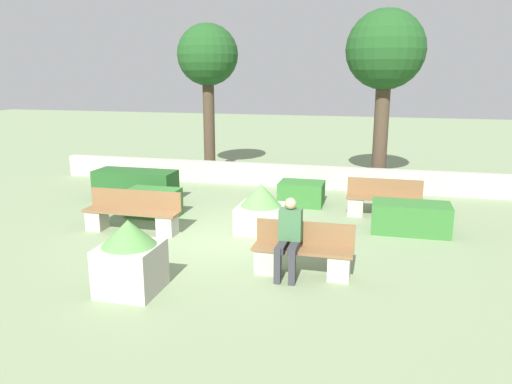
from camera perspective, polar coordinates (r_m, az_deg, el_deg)
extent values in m
plane|color=gray|center=(10.50, -3.70, -5.22)|extent=(60.00, 60.00, 0.00)
cube|color=#ADA89E|center=(15.11, 2.10, 1.94)|extent=(13.86, 0.30, 0.66)
cube|color=brown|center=(8.51, 5.34, -6.59)|extent=(1.70, 0.44, 0.05)
cube|color=brown|center=(8.67, 5.62, -4.66)|extent=(1.70, 0.04, 0.40)
cube|color=#ADA89E|center=(8.71, 1.22, -7.75)|extent=(0.36, 0.40, 0.43)
cube|color=#ADA89E|center=(8.54, 9.47, -8.40)|extent=(0.36, 0.40, 0.43)
cube|color=brown|center=(11.04, -14.10, -2.20)|extent=(2.13, 0.44, 0.05)
cube|color=brown|center=(11.19, -13.59, -0.77)|extent=(2.13, 0.04, 0.40)
cube|color=#ADA89E|center=(11.52, -17.70, -3.03)|extent=(0.36, 0.40, 0.43)
cube|color=#ADA89E|center=(10.75, -10.09, -3.76)|extent=(0.36, 0.40, 0.43)
cube|color=brown|center=(12.21, 14.44, -0.72)|extent=(1.77, 0.44, 0.05)
cube|color=brown|center=(12.40, 14.50, 0.56)|extent=(1.77, 0.04, 0.40)
cube|color=#ADA89E|center=(12.28, 11.32, -1.62)|extent=(0.36, 0.40, 0.43)
cube|color=#ADA89E|center=(12.30, 17.43, -1.97)|extent=(0.36, 0.40, 0.43)
cube|color=#333338|center=(8.34, 2.96, -6.33)|extent=(0.14, 0.46, 0.13)
cube|color=#333338|center=(8.31, 4.32, -6.44)|extent=(0.14, 0.46, 0.13)
cube|color=#333338|center=(8.22, 2.48, -8.42)|extent=(0.11, 0.11, 0.61)
cube|color=#333338|center=(8.18, 4.14, -8.56)|extent=(0.11, 0.11, 0.61)
cube|color=#3D6B42|center=(8.44, 3.97, -3.70)|extent=(0.38, 0.22, 0.54)
sphere|color=tan|center=(8.32, 3.99, -1.33)|extent=(0.20, 0.20, 0.20)
cube|color=#33702D|center=(13.01, 5.22, -0.16)|extent=(1.14, 0.85, 0.60)
cube|color=#235623|center=(13.67, -13.58, 0.68)|extent=(2.16, 0.83, 0.83)
cube|color=#33702D|center=(11.22, 17.25, -2.84)|extent=(1.63, 0.81, 0.65)
cube|color=#33702D|center=(12.16, -11.61, -1.21)|extent=(1.22, 0.70, 0.67)
cube|color=#ADA89E|center=(8.14, -14.13, -8.46)|extent=(0.90, 0.90, 0.77)
cone|color=#569347|center=(7.94, -14.38, -4.52)|extent=(0.85, 0.85, 0.41)
cube|color=#ADA89E|center=(10.84, 0.57, -3.02)|extent=(0.99, 0.99, 0.56)
cone|color=#569347|center=(10.71, 0.58, -0.32)|extent=(0.89, 0.89, 0.49)
cylinder|color=#473828|center=(16.99, -5.39, 7.82)|extent=(0.38, 0.38, 3.37)
sphere|color=#1E4C1E|center=(16.91, -5.56, 15.37)|extent=(1.99, 1.99, 1.99)
cylinder|color=#473828|center=(15.64, 14.08, 6.97)|extent=(0.44, 0.44, 3.37)
sphere|color=#1E4C1E|center=(15.56, 14.59, 15.50)|extent=(2.32, 2.32, 2.32)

